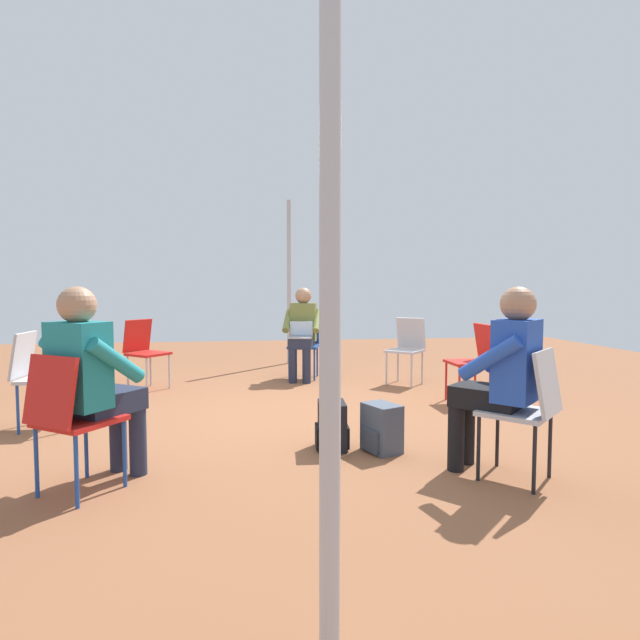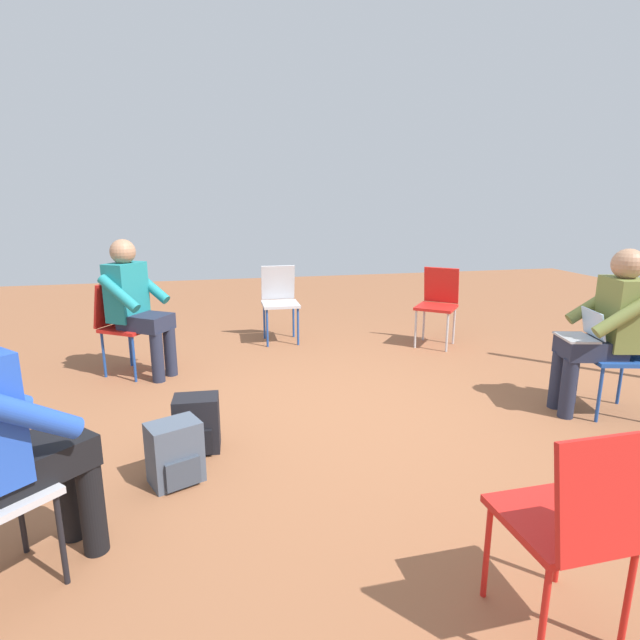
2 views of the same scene
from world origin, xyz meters
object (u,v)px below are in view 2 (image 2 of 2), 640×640
at_px(chair_southwest, 438,301).
at_px(backpack_near_laptop_user, 175,456).
at_px(chair_west, 626,350).
at_px(chair_south, 279,298).
at_px(backpack_by_empty_chair, 197,427).
at_px(person_in_blue, 4,428).
at_px(person_with_laptop, 606,324).
at_px(chair_southeast, 123,321).
at_px(chair_north, 576,519).
at_px(person_in_teal, 136,301).

height_order(chair_southwest, backpack_near_laptop_user, chair_southwest).
bearing_deg(chair_west, chair_south, 54.47).
bearing_deg(backpack_by_empty_chair, person_in_blue, 55.20).
relative_size(person_with_laptop, backpack_near_laptop_user, 3.44).
distance_m(chair_southwest, person_in_blue, 4.38).
distance_m(chair_southeast, chair_north, 3.96).
bearing_deg(backpack_by_empty_chair, backpack_near_laptop_user, 72.11).
distance_m(person_in_blue, backpack_near_laptop_user, 1.02).
relative_size(chair_north, person_with_laptop, 0.69).
xyz_separation_m(person_in_teal, backpack_by_empty_chair, (-0.53, 1.57, -0.54)).
distance_m(chair_south, person_in_teal, 1.68).
height_order(chair_southeast, person_in_teal, person_in_teal).
height_order(backpack_near_laptop_user, backpack_by_empty_chair, same).
bearing_deg(person_in_teal, person_with_laptop, 98.05).
height_order(chair_southeast, chair_north, same).
xyz_separation_m(chair_southeast, chair_north, (-1.99, 3.42, 0.00)).
bearing_deg(chair_southeast, chair_south, 150.46).
height_order(person_in_teal, backpack_by_empty_chair, person_in_teal).
bearing_deg(chair_southwest, person_with_laptop, 139.46).
xyz_separation_m(chair_southeast, person_in_blue, (0.03, 2.66, 0.20)).
relative_size(chair_southwest, person_in_teal, 0.69).
bearing_deg(chair_north, chair_west, 41.83).
distance_m(chair_north, backpack_near_laptop_user, 2.04).
bearing_deg(chair_west, chair_north, 146.79).
relative_size(chair_southeast, chair_south, 1.00).
height_order(chair_south, backpack_near_laptop_user, chair_south).
xyz_separation_m(chair_south, person_in_blue, (1.58, 3.46, 0.20)).
bearing_deg(chair_west, backpack_by_empty_chair, 101.79).
bearing_deg(chair_southwest, backpack_by_empty_chair, 75.70).
height_order(chair_south, person_in_blue, person_in_blue).
relative_size(chair_west, person_in_blue, 0.69).
xyz_separation_m(chair_north, person_in_teal, (1.85, -3.33, 0.20)).
xyz_separation_m(chair_south, person_with_laptop, (-2.04, 2.52, 0.20)).
bearing_deg(chair_north, person_in_teal, 117.89).
relative_size(chair_southeast, person_with_laptop, 0.69).
bearing_deg(backpack_near_laptop_user, chair_south, -109.59).
bearing_deg(person_with_laptop, chair_north, 150.29).
bearing_deg(backpack_near_laptop_user, chair_west, -175.45).
bearing_deg(chair_southeast, backpack_by_empty_chair, 55.27).
xyz_separation_m(chair_southwest, person_in_teal, (3.09, 0.34, 0.20)).
bearing_deg(backpack_near_laptop_user, chair_southeast, -74.75).
xyz_separation_m(chair_north, backpack_near_laptop_user, (1.44, -1.40, -0.34)).
distance_m(chair_south, backpack_by_empty_chair, 2.63).
bearing_deg(chair_southwest, person_in_teal, 45.28).
distance_m(person_in_teal, backpack_by_empty_chair, 1.74).
height_order(chair_north, person_with_laptop, person_with_laptop).
bearing_deg(chair_south, chair_southwest, 162.98).
height_order(chair_west, person_in_blue, person_in_blue).
height_order(chair_west, backpack_by_empty_chair, chair_west).
height_order(chair_southeast, chair_west, same).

